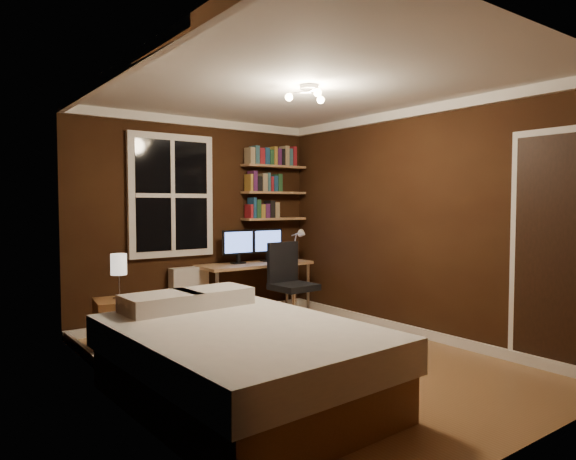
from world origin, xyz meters
TOP-DOWN VIEW (x-y plane):
  - floor at (0.00, 0.00)m, footprint 4.20×4.20m
  - wall_back at (0.00, 2.10)m, footprint 3.20×0.04m
  - wall_left at (-1.60, 0.00)m, footprint 0.04×4.20m
  - wall_right at (1.60, 0.00)m, footprint 0.04×4.20m
  - ceiling at (0.00, 0.00)m, footprint 3.20×4.20m
  - window at (-0.35, 2.06)m, footprint 1.06×0.06m
  - door at (1.59, -1.55)m, footprint 0.03×0.82m
  - ceiling_fixture at (0.00, -0.10)m, footprint 0.44×0.44m
  - bookshelf_lower at (1.08, 1.98)m, footprint 0.92×0.22m
  - books_row_lower at (1.08, 1.98)m, footprint 0.42×0.16m
  - bookshelf_middle at (1.08, 1.98)m, footprint 0.92×0.22m
  - books_row_middle at (1.08, 1.98)m, footprint 0.48×0.16m
  - bookshelf_upper at (1.08, 1.98)m, footprint 0.92×0.22m
  - books_row_upper at (1.08, 1.98)m, footprint 0.66×0.16m
  - bed at (-0.96, -0.48)m, footprint 1.62×2.18m
  - nightstand at (-1.28, 1.18)m, footprint 0.50×0.50m
  - bedside_lamp at (-1.28, 1.18)m, footprint 0.15×0.15m
  - radiator at (-0.18, 1.98)m, footprint 0.46×0.16m
  - desk at (0.66, 1.80)m, footprint 1.47×0.55m
  - monitor_left at (0.45, 1.88)m, footprint 0.45×0.12m
  - monitor_right at (0.90, 1.88)m, footprint 0.45×0.12m
  - desk_lamp at (1.26, 1.71)m, footprint 0.14×0.32m
  - office_chair at (0.67, 1.06)m, footprint 0.55×0.55m

SIDE VIEW (x-z plane):
  - floor at x=0.00m, z-range 0.00..0.00m
  - nightstand at x=-1.28m, z-range 0.00..0.55m
  - bed at x=-0.96m, z-range -0.05..0.67m
  - radiator at x=-0.18m, z-range 0.00..0.69m
  - office_chair at x=0.67m, z-range -0.12..0.88m
  - desk at x=0.66m, z-range 0.29..0.99m
  - bedside_lamp at x=-1.28m, z-range 0.55..0.98m
  - monitor_left at x=0.45m, z-range 0.70..1.13m
  - monitor_right at x=0.90m, z-range 0.70..1.13m
  - desk_lamp at x=1.26m, z-range 0.70..1.14m
  - door at x=1.59m, z-range 0.00..2.05m
  - wall_back at x=0.00m, z-range 0.00..2.50m
  - wall_left at x=-1.60m, z-range 0.00..2.50m
  - wall_right at x=1.60m, z-range 0.00..2.50m
  - bookshelf_lower at x=1.08m, z-range 1.24..1.26m
  - books_row_lower at x=1.08m, z-range 1.26..1.49m
  - window at x=-0.35m, z-range 0.82..2.28m
  - bookshelf_middle at x=1.08m, z-range 1.59..1.61m
  - books_row_middle at x=1.08m, z-range 1.61..1.84m
  - bookshelf_upper at x=1.08m, z-range 1.94..1.96m
  - books_row_upper at x=1.08m, z-range 1.96..2.20m
  - ceiling_fixture at x=0.00m, z-range 2.31..2.49m
  - ceiling at x=0.00m, z-range 2.49..2.51m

